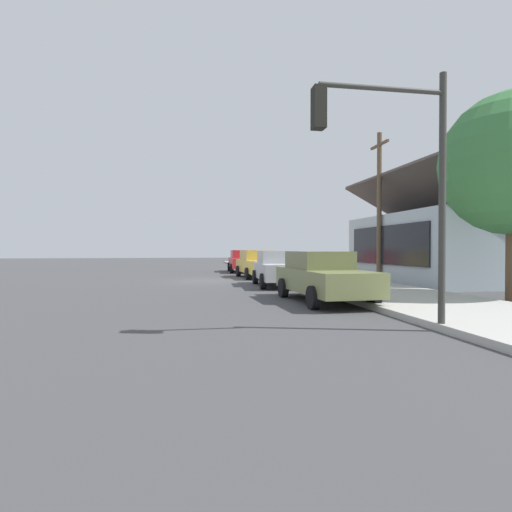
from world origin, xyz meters
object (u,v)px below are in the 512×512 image
at_px(car_mustard, 258,264).
at_px(fire_hydrant_red, 316,276).
at_px(car_olive, 323,276).
at_px(car_silver, 278,268).
at_px(traffic_light_main, 393,156).
at_px(utility_pole_wooden, 379,204).
at_px(car_cherry, 243,261).

relative_size(car_mustard, fire_hydrant_red, 6.36).
relative_size(car_olive, fire_hydrant_red, 6.89).
bearing_deg(fire_hydrant_red, car_silver, -121.84).
bearing_deg(car_mustard, car_olive, -2.70).
distance_m(car_silver, traffic_light_main, 11.15).
relative_size(car_mustard, car_silver, 0.98).
height_order(car_silver, utility_pole_wooden, utility_pole_wooden).
bearing_deg(fire_hydrant_red, traffic_light_main, -9.52).
distance_m(car_cherry, fire_hydrant_red, 12.81).
xyz_separation_m(car_mustard, fire_hydrant_red, (6.52, 1.42, -0.32)).
xyz_separation_m(car_olive, traffic_light_main, (5.03, -0.28, 2.67)).
height_order(car_olive, traffic_light_main, traffic_light_main).
bearing_deg(car_silver, utility_pole_wooden, 106.19).
bearing_deg(car_mustard, fire_hydrant_red, 9.38).
xyz_separation_m(traffic_light_main, fire_hydrant_red, (-9.90, 1.66, -2.99)).
bearing_deg(traffic_light_main, car_cherry, 179.35).
relative_size(car_olive, utility_pole_wooden, 0.65).
height_order(car_mustard, utility_pole_wooden, utility_pole_wooden).
relative_size(car_cherry, fire_hydrant_red, 6.87).
xyz_separation_m(car_silver, traffic_light_main, (10.82, -0.18, 2.68)).
xyz_separation_m(car_olive, fire_hydrant_red, (-4.87, 1.38, -0.32)).
bearing_deg(car_mustard, car_cherry, 176.98).
bearing_deg(utility_pole_wooden, car_silver, -77.07).
relative_size(traffic_light_main, utility_pole_wooden, 0.69).
bearing_deg(traffic_light_main, fire_hydrant_red, 170.48).
xyz_separation_m(traffic_light_main, utility_pole_wooden, (-12.08, 5.66, 0.44)).
xyz_separation_m(car_silver, car_olive, (5.79, 0.10, 0.00)).
height_order(car_mustard, car_silver, same).
height_order(car_silver, traffic_light_main, traffic_light_main).
relative_size(traffic_light_main, fire_hydrant_red, 7.32).
distance_m(car_olive, traffic_light_main, 5.70).
distance_m(car_mustard, utility_pole_wooden, 7.61).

